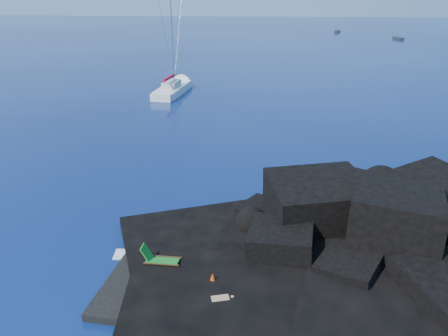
% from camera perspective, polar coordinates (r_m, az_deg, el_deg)
% --- Properties ---
extents(ground, '(400.00, 400.00, 0.00)m').
position_cam_1_polar(ground, '(20.74, -15.80, -15.01)').
color(ground, '#030C34').
rests_on(ground, ground).
extents(headland, '(24.00, 24.00, 3.60)m').
position_cam_1_polar(headland, '(22.89, 20.24, -11.71)').
color(headland, black).
rests_on(headland, ground).
extents(beach, '(9.08, 6.86, 0.70)m').
position_cam_1_polar(beach, '(20.12, -2.73, -15.34)').
color(beach, black).
rests_on(beach, ground).
extents(surf_foam, '(10.00, 8.00, 0.06)m').
position_cam_1_polar(surf_foam, '(23.77, -0.12, -8.78)').
color(surf_foam, white).
rests_on(surf_foam, ground).
extents(sailboat, '(4.08, 12.90, 13.29)m').
position_cam_1_polar(sailboat, '(56.38, -6.65, 9.69)').
color(sailboat, white).
rests_on(sailboat, ground).
extents(deck_chair, '(1.73, 0.80, 1.17)m').
position_cam_1_polar(deck_chair, '(20.61, -8.03, -11.34)').
color(deck_chair, '#1B7B24').
rests_on(deck_chair, beach).
extents(towel, '(1.89, 1.26, 0.05)m').
position_cam_1_polar(towel, '(18.72, -0.50, -17.22)').
color(towel, silver).
rests_on(towel, beach).
extents(sunbather, '(1.72, 0.92, 0.27)m').
position_cam_1_polar(sunbather, '(18.62, -0.50, -16.85)').
color(sunbather, tan).
rests_on(sunbather, towel).
extents(marker_cone, '(0.46, 0.46, 0.61)m').
position_cam_1_polar(marker_cone, '(19.49, -1.48, -14.32)').
color(marker_cone, '#DF3F0B').
rests_on(marker_cone, beach).
extents(distant_boat_a, '(2.24, 4.25, 0.54)m').
position_cam_1_polar(distant_boat_a, '(141.02, 14.57, 16.77)').
color(distant_boat_a, black).
rests_on(distant_boat_a, ground).
extents(distant_boat_b, '(1.98, 4.24, 0.54)m').
position_cam_1_polar(distant_boat_b, '(126.36, 21.80, 15.35)').
color(distant_boat_b, '#29282E').
rests_on(distant_boat_b, ground).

